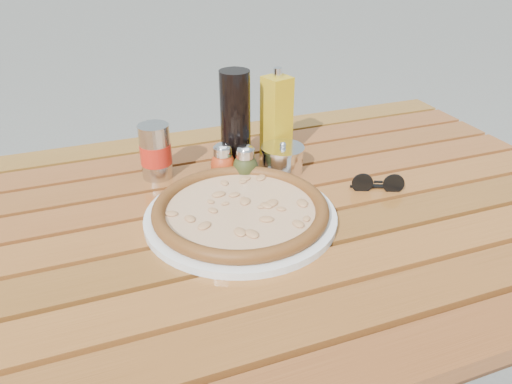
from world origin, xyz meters
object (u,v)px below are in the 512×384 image
object	(u,v)px
table	(259,242)
dark_bottle	(235,121)
pizza	(241,209)
oregano_shaker	(245,164)
plate	(241,216)
pepper_shaker	(223,161)
sunglasses	(378,184)
soda_can	(156,152)
olive_oil_cruet	(277,117)
parmesan_tin	(282,159)

from	to	relation	value
table	dark_bottle	bearing A→B (deg)	84.24
pizza	oregano_shaker	world-z (taller)	oregano_shaker
plate	pepper_shaker	xyz separation A→B (m)	(0.02, 0.18, 0.03)
pizza	dark_bottle	distance (m)	0.25
pizza	sunglasses	bearing A→B (deg)	1.24
dark_bottle	soda_can	xyz separation A→B (m)	(-0.18, 0.01, -0.05)
dark_bottle	soda_can	size ratio (longest dim) A/B	1.83
oregano_shaker	sunglasses	world-z (taller)	oregano_shaker
table	pizza	distance (m)	0.11
sunglasses	plate	bearing A→B (deg)	-155.54
oregano_shaker	olive_oil_cruet	bearing A→B (deg)	40.30
table	plate	distance (m)	0.10
parmesan_tin	pepper_shaker	bearing A→B (deg)	172.35
soda_can	olive_oil_cruet	xyz separation A→B (m)	(0.28, 0.01, 0.04)
table	parmesan_tin	distance (m)	0.21
table	pizza	size ratio (longest dim) A/B	3.05
table	pepper_shaker	world-z (taller)	pepper_shaker
plate	oregano_shaker	size ratio (longest dim) A/B	4.39
pizza	parmesan_tin	world-z (taller)	parmesan_tin
pizza	olive_oil_cruet	distance (m)	0.31
table	olive_oil_cruet	distance (m)	0.31
oregano_shaker	parmesan_tin	size ratio (longest dim) A/B	0.73
parmesan_tin	oregano_shaker	bearing A→B (deg)	-174.13
parmesan_tin	soda_can	bearing A→B (deg)	164.70
pizza	sunglasses	xyz separation A→B (m)	(0.30, 0.01, -0.01)
pizza	pepper_shaker	distance (m)	0.18
parmesan_tin	pizza	bearing A→B (deg)	-133.93
oregano_shaker	dark_bottle	distance (m)	0.10
table	soda_can	size ratio (longest dim) A/B	11.67
dark_bottle	soda_can	bearing A→B (deg)	176.49
table	sunglasses	distance (m)	0.27
oregano_shaker	olive_oil_cruet	size ratio (longest dim) A/B	0.39
parmesan_tin	sunglasses	size ratio (longest dim) A/B	1.04
pepper_shaker	olive_oil_cruet	size ratio (longest dim) A/B	0.39
table	pizza	bearing A→B (deg)	-157.03
sunglasses	soda_can	bearing A→B (deg)	174.67
plate	oregano_shaker	bearing A→B (deg)	67.26
pepper_shaker	soda_can	xyz separation A→B (m)	(-0.13, 0.05, 0.02)
dark_bottle	sunglasses	world-z (taller)	dark_bottle
pepper_shaker	sunglasses	distance (m)	0.33
oregano_shaker	soda_can	size ratio (longest dim) A/B	0.68
pepper_shaker	table	bearing A→B (deg)	-81.34
pepper_shaker	dark_bottle	xyz separation A→B (m)	(0.04, 0.04, 0.07)
pepper_shaker	olive_oil_cruet	world-z (taller)	olive_oil_cruet
table	sunglasses	size ratio (longest dim) A/B	12.84
dark_bottle	parmesan_tin	world-z (taller)	dark_bottle
pepper_shaker	oregano_shaker	bearing A→B (deg)	-33.23
table	soda_can	bearing A→B (deg)	126.49
soda_can	sunglasses	xyz separation A→B (m)	(0.41, -0.23, -0.04)
plate	soda_can	bearing A→B (deg)	115.69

